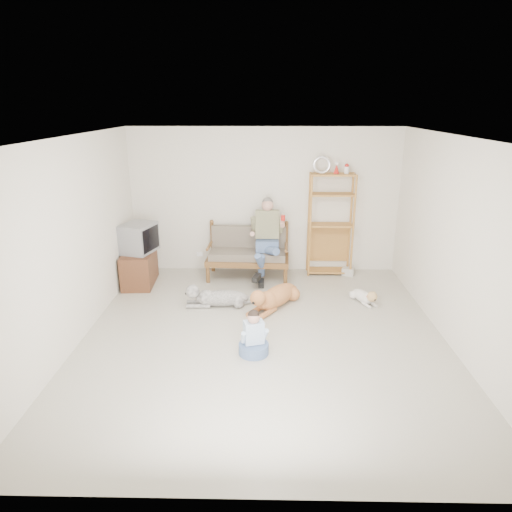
{
  "coord_description": "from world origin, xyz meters",
  "views": [
    {
      "loc": [
        0.01,
        -5.66,
        3.09
      ],
      "look_at": [
        -0.12,
        1.0,
        0.85
      ],
      "focal_mm": 32.0,
      "sensor_mm": 36.0,
      "label": 1
    }
  ],
  "objects_px": {
    "golden_retriever": "(273,297)",
    "loveseat": "(248,252)",
    "etagere": "(330,224)",
    "tv_stand": "(139,268)"
  },
  "relations": [
    {
      "from": "golden_retriever",
      "to": "loveseat",
      "type": "bearing_deg",
      "value": 142.8
    },
    {
      "from": "etagere",
      "to": "loveseat",
      "type": "bearing_deg",
      "value": -172.58
    },
    {
      "from": "loveseat",
      "to": "tv_stand",
      "type": "relative_size",
      "value": 1.65
    },
    {
      "from": "etagere",
      "to": "golden_retriever",
      "type": "xyz_separation_m",
      "value": [
        -1.07,
        -1.57,
        -0.8
      ]
    },
    {
      "from": "etagere",
      "to": "tv_stand",
      "type": "distance_m",
      "value": 3.57
    },
    {
      "from": "loveseat",
      "to": "golden_retriever",
      "type": "bearing_deg",
      "value": -69.13
    },
    {
      "from": "loveseat",
      "to": "golden_retriever",
      "type": "xyz_separation_m",
      "value": [
        0.45,
        -1.37,
        -0.31
      ]
    },
    {
      "from": "loveseat",
      "to": "etagere",
      "type": "bearing_deg",
      "value": 10.03
    },
    {
      "from": "golden_retriever",
      "to": "etagere",
      "type": "bearing_deg",
      "value": 90.19
    },
    {
      "from": "loveseat",
      "to": "golden_retriever",
      "type": "relative_size",
      "value": 1.25
    }
  ]
}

